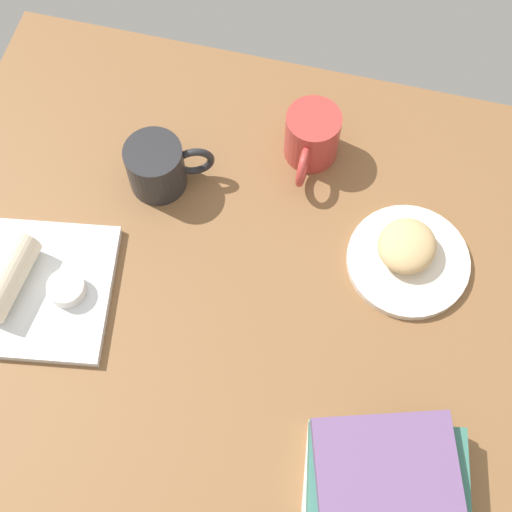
# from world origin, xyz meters

# --- Properties ---
(dining_table) EXTENTS (1.10, 0.90, 0.04)m
(dining_table) POSITION_xyz_m (0.00, 0.00, 0.02)
(dining_table) COLOR brown
(dining_table) RESTS_ON ground
(round_plate) EXTENTS (0.19, 0.19, 0.01)m
(round_plate) POSITION_xyz_m (-0.22, -0.11, 0.05)
(round_plate) COLOR silver
(round_plate) RESTS_ON dining_table
(scone_pastry) EXTENTS (0.11, 0.12, 0.05)m
(scone_pastry) POSITION_xyz_m (-0.21, -0.12, 0.08)
(scone_pastry) COLOR tan
(scone_pastry) RESTS_ON round_plate
(square_plate) EXTENTS (0.26, 0.26, 0.02)m
(square_plate) POSITION_xyz_m (0.33, 0.07, 0.05)
(square_plate) COLOR white
(square_plate) RESTS_ON dining_table
(sauce_cup) EXTENTS (0.06, 0.06, 0.03)m
(sauce_cup) POSITION_xyz_m (0.28, 0.07, 0.07)
(sauce_cup) COLOR silver
(sauce_cup) RESTS_ON square_plate
(breakfast_wrap) EXTENTS (0.07, 0.13, 0.06)m
(breakfast_wrap) POSITION_xyz_m (0.37, 0.07, 0.09)
(breakfast_wrap) COLOR beige
(breakfast_wrap) RESTS_ON square_plate
(book_stack) EXTENTS (0.23, 0.19, 0.08)m
(book_stack) POSITION_xyz_m (-0.23, 0.22, 0.08)
(book_stack) COLOR silver
(book_stack) RESTS_ON dining_table
(coffee_mug) EXTENTS (0.09, 0.14, 0.10)m
(coffee_mug) POSITION_xyz_m (-0.03, -0.27, 0.09)
(coffee_mug) COLOR #B23833
(coffee_mug) RESTS_ON dining_table
(second_mug) EXTENTS (0.14, 0.09, 0.09)m
(second_mug) POSITION_xyz_m (0.20, -0.16, 0.09)
(second_mug) COLOR #262628
(second_mug) RESTS_ON dining_table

